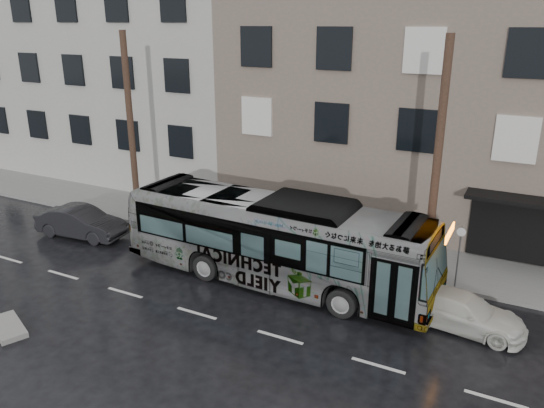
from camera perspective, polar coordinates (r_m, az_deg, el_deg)
The scene contains 11 objects.
ground at distance 20.59m, azimuth -4.08°, elevation -8.49°, with size 120.00×120.00×0.00m, color black.
sidewalk at distance 24.47m, azimuth 1.86°, elevation -3.61°, with size 90.00×3.60×0.15m, color gray.
building_taupe at distance 28.88m, azimuth 18.04°, elevation 10.18°, with size 20.00×12.00×11.00m, color #7B695F.
building_grey at distance 40.60m, azimuth -16.34°, elevation 16.22°, with size 26.00×15.00×16.00m, color #A8A69E.
utility_pole_front at distance 19.69m, azimuth 17.30°, elevation 3.92°, with size 0.30×0.30×9.00m, color #4E3427.
utility_pole_rear at distance 25.90m, azimuth -14.92°, elevation 7.63°, with size 0.30×0.30×9.00m, color #4E3427.
sign_post at distance 20.62m, azimuth 19.41°, elevation -5.39°, with size 0.06×0.06×2.40m, color slate.
bus at distance 20.01m, azimuth 0.38°, elevation -3.85°, with size 2.87×12.28×3.42m, color #B2B2B2.
white_sedan at distance 18.62m, azimuth 19.75°, elevation -10.81°, with size 1.63×4.02×1.17m, color silver.
dark_sedan at distance 26.07m, azimuth -19.86°, elevation -1.86°, with size 1.49×4.27×1.41m, color black.
slush_pile at distance 19.66m, azimuth -26.53°, elevation -11.77°, with size 1.80×0.80×0.18m, color gray.
Camera 1 is at (9.61, -15.53, 9.51)m, focal length 35.00 mm.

